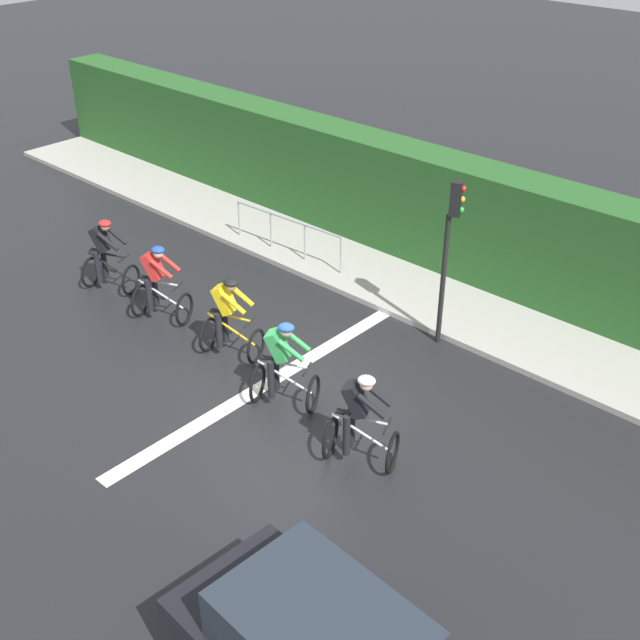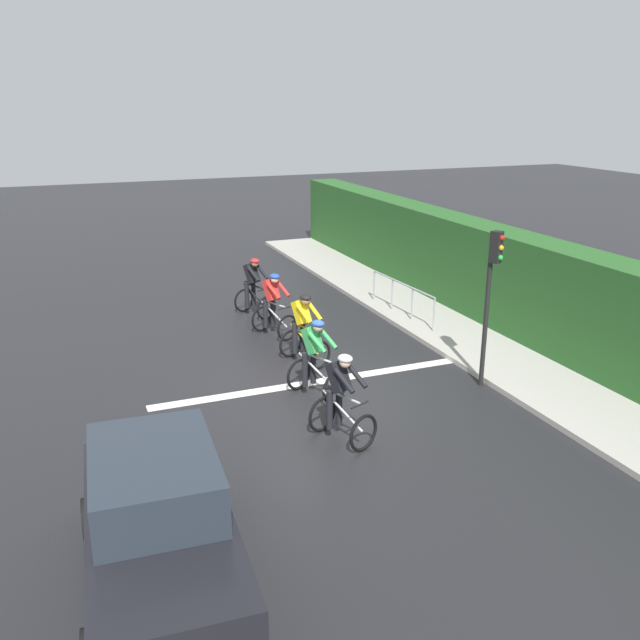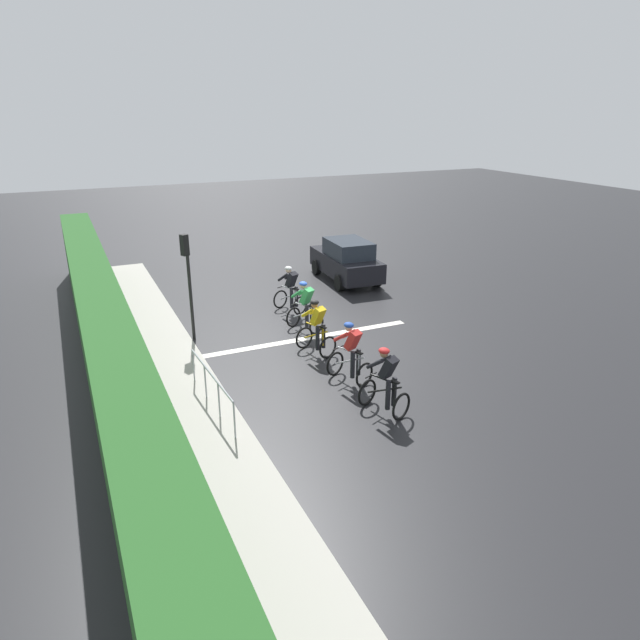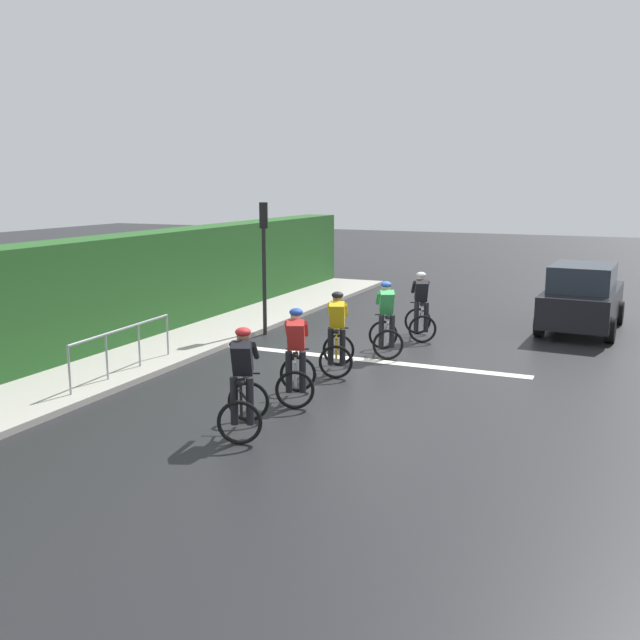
% 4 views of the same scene
% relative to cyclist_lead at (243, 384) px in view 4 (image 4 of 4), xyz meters
% --- Properties ---
extents(ground_plane, '(80.00, 80.00, 0.00)m').
position_rel_cyclist_lead_xyz_m(ground_plane, '(-0.22, -5.54, -0.80)').
color(ground_plane, black).
extents(sidewalk_kerb, '(2.80, 25.67, 0.12)m').
position_rel_cyclist_lead_xyz_m(sidewalk_kerb, '(4.63, -3.54, -0.74)').
color(sidewalk_kerb, '#ADA89E').
rests_on(sidewalk_kerb, ground).
extents(stone_wall_low, '(0.44, 25.67, 0.59)m').
position_rel_cyclist_lead_xyz_m(stone_wall_low, '(5.53, -3.54, -0.50)').
color(stone_wall_low, gray).
rests_on(stone_wall_low, ground).
extents(hedge_wall, '(1.10, 25.67, 2.60)m').
position_rel_cyclist_lead_xyz_m(hedge_wall, '(5.83, -3.54, 0.50)').
color(hedge_wall, '#265623').
rests_on(hedge_wall, ground).
extents(road_marking_stop_line, '(7.00, 0.30, 0.01)m').
position_rel_cyclist_lead_xyz_m(road_marking_stop_line, '(-0.22, -5.07, -0.79)').
color(road_marking_stop_line, silver).
rests_on(road_marking_stop_line, ground).
extents(cyclist_lead, '(1.03, 1.26, 1.66)m').
position_rel_cyclist_lead_xyz_m(cyclist_lead, '(0.00, 0.00, 0.00)').
color(cyclist_lead, black).
rests_on(cyclist_lead, ground).
extents(cyclist_second, '(1.04, 1.26, 1.66)m').
position_rel_cyclist_lead_xyz_m(cyclist_second, '(-0.02, -1.83, 0.00)').
color(cyclist_second, black).
rests_on(cyclist_second, ground).
extents(cyclist_mid, '(1.00, 1.24, 1.66)m').
position_rel_cyclist_lead_xyz_m(cyclist_mid, '(0.04, -3.88, 0.00)').
color(cyclist_mid, black).
rests_on(cyclist_mid, ground).
extents(cyclist_fourth, '(1.07, 1.26, 1.66)m').
position_rel_cyclist_lead_xyz_m(cyclist_fourth, '(-0.40, -5.72, 0.00)').
color(cyclist_fourth, black).
rests_on(cyclist_fourth, ground).
extents(cyclist_trailing, '(1.04, 1.26, 1.66)m').
position_rel_cyclist_lead_xyz_m(cyclist_trailing, '(-0.66, -7.65, 0.00)').
color(cyclist_trailing, black).
rests_on(cyclist_trailing, ground).
extents(car_black, '(2.07, 4.19, 1.76)m').
position_rel_cyclist_lead_xyz_m(car_black, '(-4.25, -10.31, 0.08)').
color(car_black, black).
rests_on(car_black, ground).
extents(traffic_light_near_crossing, '(0.26, 0.30, 3.34)m').
position_rel_cyclist_lead_xyz_m(traffic_light_near_crossing, '(3.13, -6.57, 1.43)').
color(traffic_light_near_crossing, black).
rests_on(traffic_light_near_crossing, ground).
extents(pedestrian_railing_kerbside, '(0.22, 3.19, 1.03)m').
position_rel_cyclist_lead_xyz_m(pedestrian_railing_kerbside, '(3.73, -1.78, -0.02)').
color(pedestrian_railing_kerbside, '#999EA3').
rests_on(pedestrian_railing_kerbside, ground).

